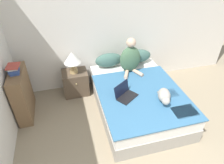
# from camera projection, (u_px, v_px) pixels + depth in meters

# --- Properties ---
(wall_back) EXTENTS (5.31, 0.05, 2.55)m
(wall_back) POSITION_uv_depth(u_px,v_px,m) (121.00, 26.00, 4.00)
(wall_back) COLOR silver
(wall_back) RESTS_ON ground_plane
(bed) EXTENTS (1.47, 2.04, 0.50)m
(bed) POSITION_uv_depth(u_px,v_px,m) (137.00, 99.00, 3.74)
(bed) COLOR #9E998E
(bed) RESTS_ON ground_plane
(pillow_near) EXTENTS (0.57, 0.24, 0.30)m
(pillow_near) POSITION_uv_depth(u_px,v_px,m) (109.00, 60.00, 4.13)
(pillow_near) COLOR #42665B
(pillow_near) RESTS_ON bed
(pillow_far) EXTENTS (0.57, 0.24, 0.30)m
(pillow_far) POSITION_uv_depth(u_px,v_px,m) (138.00, 56.00, 4.27)
(pillow_far) COLOR #42665B
(pillow_far) RESTS_ON bed
(person_sitting) EXTENTS (0.41, 0.40, 0.71)m
(person_sitting) POSITION_uv_depth(u_px,v_px,m) (130.00, 58.00, 3.89)
(person_sitting) COLOR #476B4C
(person_sitting) RESTS_ON bed
(cat_tabby) EXTENTS (0.30, 0.46, 0.20)m
(cat_tabby) POSITION_uv_depth(u_px,v_px,m) (164.00, 96.00, 3.25)
(cat_tabby) COLOR #A8A399
(cat_tabby) RESTS_ON bed
(laptop_open) EXTENTS (0.44, 0.42, 0.23)m
(laptop_open) POSITION_uv_depth(u_px,v_px,m) (125.00, 94.00, 3.37)
(laptop_open) COLOR black
(laptop_open) RESTS_ON bed
(nightstand) EXTENTS (0.50, 0.43, 0.51)m
(nightstand) POSITION_uv_depth(u_px,v_px,m) (76.00, 83.00, 4.15)
(nightstand) COLOR brown
(nightstand) RESTS_ON ground_plane
(table_lamp) EXTENTS (0.33, 0.33, 0.45)m
(table_lamp) POSITION_uv_depth(u_px,v_px,m) (72.00, 59.00, 3.81)
(table_lamp) COLOR tan
(table_lamp) RESTS_ON nightstand
(bookshelf) EXTENTS (0.23, 0.74, 0.91)m
(bookshelf) POSITION_uv_depth(u_px,v_px,m) (22.00, 94.00, 3.53)
(bookshelf) COLOR brown
(bookshelf) RESTS_ON ground_plane
(book_stack_top) EXTENTS (0.21, 0.24, 0.14)m
(book_stack_top) POSITION_uv_depth(u_px,v_px,m) (13.00, 69.00, 3.22)
(book_stack_top) COLOR #334C8E
(book_stack_top) RESTS_ON bookshelf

